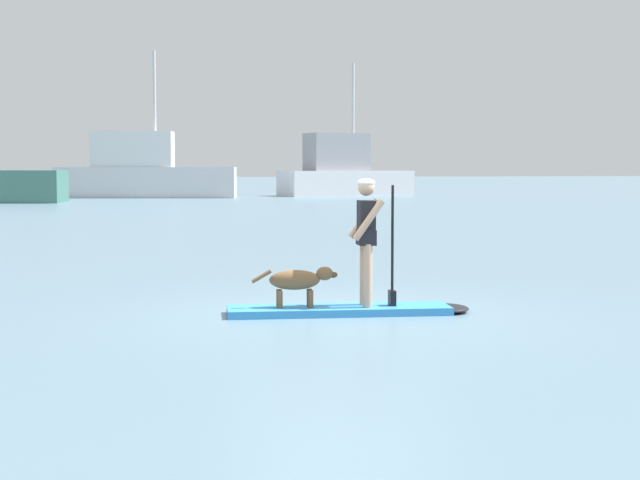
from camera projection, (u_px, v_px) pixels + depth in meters
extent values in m
plane|color=slate|center=(339.00, 314.00, 12.66)|extent=(400.00, 400.00, 0.00)
cube|color=#338CD8|center=(339.00, 310.00, 12.66)|extent=(2.98, 1.04, 0.10)
ellipsoid|color=black|center=(447.00, 308.00, 12.84)|extent=(0.64, 0.71, 0.10)
cylinder|color=tan|center=(364.00, 274.00, 12.80)|extent=(0.12, 0.12, 0.82)
cylinder|color=tan|center=(368.00, 276.00, 12.54)|extent=(0.12, 0.12, 0.82)
cube|color=black|center=(366.00, 237.00, 12.63)|extent=(0.26, 0.39, 0.20)
cube|color=black|center=(366.00, 222.00, 12.62)|extent=(0.24, 0.36, 0.56)
sphere|color=tan|center=(366.00, 187.00, 12.58)|extent=(0.22, 0.22, 0.22)
ellipsoid|color=white|center=(366.00, 183.00, 12.58)|extent=(0.23, 0.23, 0.11)
cylinder|color=tan|center=(364.00, 219.00, 12.80)|extent=(0.43, 0.14, 0.54)
cylinder|color=tan|center=(369.00, 220.00, 12.43)|extent=(0.43, 0.14, 0.54)
cylinder|color=black|center=(392.00, 246.00, 12.68)|extent=(0.04, 0.04, 1.59)
cube|color=black|center=(392.00, 298.00, 12.74)|extent=(0.10, 0.19, 0.20)
ellipsoid|color=brown|center=(295.00, 280.00, 12.56)|extent=(0.69, 0.30, 0.26)
ellipsoid|color=brown|center=(325.00, 273.00, 12.60)|extent=(0.24, 0.19, 0.18)
ellipsoid|color=#503923|center=(333.00, 275.00, 12.62)|extent=(0.13, 0.09, 0.08)
cylinder|color=brown|center=(261.00, 276.00, 12.50)|extent=(0.27, 0.08, 0.18)
cylinder|color=brown|center=(309.00, 297.00, 12.68)|extent=(0.07, 0.07, 0.23)
cylinder|color=brown|center=(311.00, 299.00, 12.53)|extent=(0.07, 0.07, 0.23)
cylinder|color=brown|center=(279.00, 298.00, 12.63)|extent=(0.07, 0.07, 0.23)
cylinder|color=brown|center=(280.00, 300.00, 12.48)|extent=(0.07, 0.07, 0.23)
cube|color=silver|center=(147.00, 182.00, 62.71)|extent=(11.76, 5.00, 1.98)
cube|color=silver|center=(133.00, 149.00, 62.34)|extent=(5.46, 2.97, 2.28)
cylinder|color=silver|center=(155.00, 109.00, 62.50)|extent=(0.20, 0.20, 7.48)
cylinder|color=silver|center=(133.00, 148.00, 62.33)|extent=(3.95, 1.05, 0.14)
cube|color=silver|center=(346.00, 183.00, 67.67)|extent=(9.87, 4.91, 1.72)
cube|color=gray|center=(337.00, 152.00, 67.34)|extent=(4.63, 3.04, 2.59)
cylinder|color=silver|center=(353.00, 117.00, 67.45)|extent=(0.20, 0.20, 7.48)
cylinder|color=silver|center=(337.00, 154.00, 67.35)|extent=(3.26, 0.88, 0.14)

